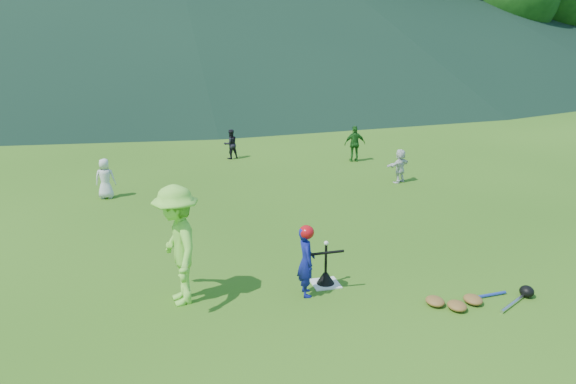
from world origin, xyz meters
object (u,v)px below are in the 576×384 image
Objects in this scene: home_plate at (325,284)px; fielder_a at (105,179)px; equipment_pile at (474,300)px; batting_tee at (325,277)px; batter_child at (306,261)px; fielder_c at (355,144)px; fielder_b at (231,144)px; fielder_d at (400,166)px; adult_coach at (177,245)px.

home_plate is 7.19m from fielder_a.
fielder_a is 0.56× the size of equipment_pile.
home_plate is 0.12m from batting_tee.
batter_child reaches higher than fielder_a.
home_plate is at bearing 72.04° from fielder_c.
batter_child is 9.52m from fielder_c.
fielder_b is at bearing -13.96° from fielder_c.
fielder_c is 1.22× the size of fielder_d.
batting_tee is at bearing 72.04° from fielder_c.
adult_coach is 1.95× the size of fielder_b.
fielder_b is 11.12m from equipment_pile.
batting_tee is at bearing 83.14° from adult_coach.
fielder_a is 0.89× the size of fielder_c.
batting_tee is (0.00, 0.00, 0.12)m from home_plate.
fielder_b is 9.69m from batting_tee.
adult_coach is at bearing 86.88° from batter_child.
fielder_d is (7.79, -0.48, -0.04)m from fielder_a.
fielder_d is 6.90m from batting_tee.
fielder_b is 4.02m from fielder_c.
adult_coach is 1.65× the size of fielder_c.
adult_coach reaches higher than batting_tee.
equipment_pile is at bearing 67.38° from adult_coach.
home_plate is at bearing -52.61° from batter_child.
home_plate is at bearing 28.00° from fielder_d.
adult_coach is 1.05× the size of equipment_pile.
fielder_d is 0.52× the size of equipment_pile.
batter_child is at bearing 75.35° from adult_coach.
adult_coach is 8.53m from fielder_d.
batting_tee reaches higher than equipment_pile.
fielder_a is 9.36m from equipment_pile.
fielder_d reaches higher than equipment_pile.
fielder_b reaches higher than home_plate.
batter_child is 2.03m from adult_coach.
batter_child is at bearing -147.02° from home_plate.
batter_child is 1.19× the size of fielder_b.
fielder_a is 7.82m from fielder_c.
fielder_a reaches higher than fielder_d.
fielder_d is at bearing 102.17° from fielder_c.
fielder_d is (4.41, 5.88, -0.11)m from batter_child.
batting_tee is at bearing 28.00° from fielder_d.
fielder_a is 7.80m from fielder_d.
batter_child is 1.23× the size of fielder_d.
batting_tee is at bearing 0.00° from home_plate.
fielder_a reaches higher than home_plate.
adult_coach reaches higher than fielder_b.
fielder_a is 1.05× the size of fielder_b.
batter_child reaches higher than batting_tee.
fielder_c reaches higher than fielder_b.
fielder_a is (-1.39, 6.10, -0.44)m from adult_coach.
batter_child is 0.61× the size of adult_coach.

